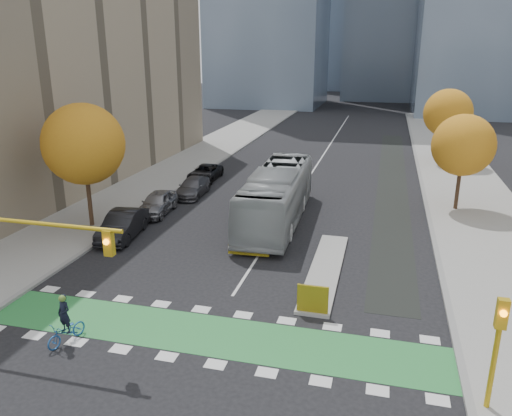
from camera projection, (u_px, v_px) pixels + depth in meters
The scene contains 21 objects.
ground at pixel (195, 355), 19.52m from camera, with size 300.00×300.00×0.00m, color black.
sidewalk_west at pixel (130, 193), 41.17m from camera, with size 7.00×120.00×0.15m, color gray.
sidewalk_east at pixel (481, 220), 34.69m from camera, with size 7.00×120.00×0.15m, color gray.
curb_west at pixel (169, 196), 40.33m from camera, with size 0.30×120.00×0.16m, color gray.
curb_east at pixel (428, 216), 35.53m from camera, with size 0.30×120.00×0.16m, color gray.
bike_crossing at pixel (208, 334), 20.90m from camera, with size 20.00×3.00×0.01m, color #2A813B.
centre_line at pixel (324, 154), 56.38m from camera, with size 0.15×70.00×0.01m, color silver.
bike_lane_paint at pixel (392, 180), 45.37m from camera, with size 2.50×50.00×0.01m, color black.
median_island at pixel (325, 270), 26.83m from camera, with size 1.60×10.00×0.16m, color gray.
hazard_board at pixel (313, 299), 22.19m from camera, with size 1.40×0.12×1.30m, color yellow.
building_west at pixel (16, 35), 41.73m from camera, with size 16.00×44.00×25.00m, color gray.
tree_west at pixel (84, 144), 31.74m from camera, with size 5.20×5.20×8.22m.
tree_east_near at pixel (463, 145), 35.43m from camera, with size 4.40×4.40×7.08m.
tree_east_far at pixel (448, 113), 49.94m from camera, with size 4.80×4.80×7.65m.
traffic_signal_east at pixel (498, 338), 15.70m from camera, with size 0.35×0.43×4.10m.
cyclist at pixel (66, 327), 20.12m from camera, with size 1.10×1.96×2.14m.
bus at pixel (277, 195), 33.97m from camera, with size 3.18×13.58×3.78m, color #999EA0.
parked_car_a at pixel (157, 203), 35.98m from camera, with size 1.88×4.68×1.60m, color gray.
parked_car_b at pixel (123, 225), 31.36m from camera, with size 1.78×5.11×1.68m, color black.
parked_car_c at pixel (193, 187), 40.44m from camera, with size 1.97×4.85×1.41m, color #535358.
parked_car_d at pixel (205, 173), 45.23m from camera, with size 2.26×4.90×1.36m, color black.
Camera 1 is at (6.57, -15.68, 11.44)m, focal length 35.00 mm.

